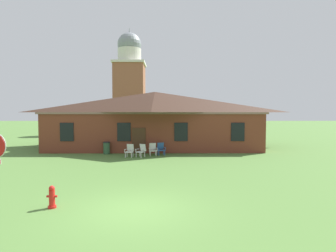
{
  "coord_description": "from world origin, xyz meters",
  "views": [
    {
      "loc": [
        1.09,
        -9.11,
        3.33
      ],
      "look_at": [
        1.22,
        8.03,
        2.48
      ],
      "focal_mm": 28.95,
      "sensor_mm": 36.0,
      "label": 1
    }
  ],
  "objects": [
    {
      "name": "lawn_chair_left_end",
      "position": [
        0.06,
        11.8,
        0.5
      ],
      "size": [
        0.7,
        0.74,
        0.96
      ],
      "color": "silver",
      "rests_on": "ground"
    },
    {
      "name": "fire_hydrant",
      "position": [
        -2.89,
        0.22,
        0.38
      ],
      "size": [
        0.36,
        0.28,
        0.79
      ],
      "color": "red",
      "rests_on": "ground"
    },
    {
      "name": "lawn_chair_by_porch",
      "position": [
        -1.64,
        11.13,
        0.5
      ],
      "size": [
        0.7,
        0.74,
        0.96
      ],
      "color": "silver",
      "rests_on": "ground"
    },
    {
      "name": "ground_plane",
      "position": [
        0.0,
        0.0,
        0.0
      ],
      "size": [
        200.0,
        200.0,
        0.0
      ],
      "primitive_type": "plane",
      "color": "#517A38"
    },
    {
      "name": "brick_building",
      "position": [
        -0.0,
        17.84,
        2.75
      ],
      "size": [
        19.26,
        10.4,
        5.39
      ],
      "color": "brown",
      "rests_on": "ground"
    },
    {
      "name": "trash_bin",
      "position": [
        -3.68,
        12.54,
        0.5
      ],
      "size": [
        0.56,
        0.56,
        0.98
      ],
      "color": "#335638",
      "rests_on": "ground"
    },
    {
      "name": "lawn_chair_middle",
      "position": [
        0.7,
        12.1,
        0.5
      ],
      "size": [
        0.72,
        0.77,
        0.96
      ],
      "color": "#2D5693",
      "rests_on": "ground"
    },
    {
      "name": "lawn_chair_near_door",
      "position": [
        -0.76,
        11.14,
        0.5
      ],
      "size": [
        0.84,
        0.87,
        0.96
      ],
      "color": "white",
      "rests_on": "ground"
    },
    {
      "name": "dome_tower",
      "position": [
        -4.87,
        35.73,
        7.81
      ],
      "size": [
        5.18,
        5.18,
        17.26
      ],
      "color": "#93563D",
      "rests_on": "ground"
    }
  ]
}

